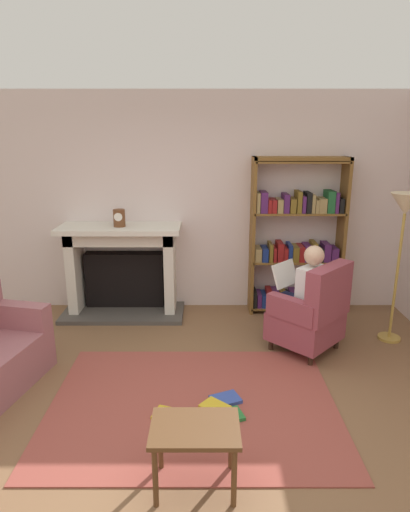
# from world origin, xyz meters

# --- Properties ---
(ground) EXTENTS (14.00, 14.00, 0.00)m
(ground) POSITION_xyz_m (0.00, 0.00, 0.00)
(ground) COLOR brown
(back_wall) EXTENTS (5.60, 0.10, 2.70)m
(back_wall) POSITION_xyz_m (0.00, 2.55, 1.35)
(back_wall) COLOR silver
(back_wall) RESTS_ON ground
(area_rug) EXTENTS (2.40, 1.80, 0.01)m
(area_rug) POSITION_xyz_m (0.00, 0.30, 0.01)
(area_rug) COLOR #98463B
(area_rug) RESTS_ON ground
(fireplace) EXTENTS (1.50, 0.64, 1.13)m
(fireplace) POSITION_xyz_m (-0.92, 2.30, 0.60)
(fireplace) COLOR #4C4742
(fireplace) RESTS_ON ground
(mantel_clock) EXTENTS (0.14, 0.14, 0.21)m
(mantel_clock) POSITION_xyz_m (-0.92, 2.20, 1.23)
(mantel_clock) COLOR brown
(mantel_clock) RESTS_ON fireplace
(bookshelf) EXTENTS (1.14, 0.32, 1.94)m
(bookshelf) POSITION_xyz_m (1.23, 2.33, 0.92)
(bookshelf) COLOR brown
(bookshelf) RESTS_ON ground
(armchair_reading) EXTENTS (0.89, 0.89, 0.97)m
(armchair_reading) POSITION_xyz_m (1.20, 1.24, 0.42)
(armchair_reading) COLOR #331E14
(armchair_reading) RESTS_ON ground
(seated_reader) EXTENTS (0.58, 0.58, 1.14)m
(seated_reader) POSITION_xyz_m (1.11, 1.32, 0.62)
(seated_reader) COLOR white
(seated_reader) RESTS_ON ground
(side_table) EXTENTS (0.56, 0.39, 0.46)m
(side_table) POSITION_xyz_m (0.04, -0.58, 0.38)
(side_table) COLOR brown
(side_table) RESTS_ON ground
(scattered_books) EXTENTS (0.76, 0.47, 0.03)m
(scattered_books) POSITION_xyz_m (0.15, 0.21, 0.03)
(scattered_books) COLOR gold
(scattered_books) RESTS_ON area_rug
(floor_lamp) EXTENTS (0.32, 0.32, 1.62)m
(floor_lamp) POSITION_xyz_m (2.15, 1.52, 1.37)
(floor_lamp) COLOR #B7933F
(floor_lamp) RESTS_ON ground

